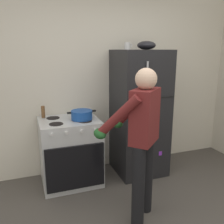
{
  "coord_description": "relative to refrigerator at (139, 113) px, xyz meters",
  "views": [
    {
      "loc": [
        -1.04,
        -1.54,
        1.77
      ],
      "look_at": [
        -0.01,
        1.32,
        1.0
      ],
      "focal_mm": 40.15,
      "sensor_mm": 36.0,
      "label": 1
    }
  ],
  "objects": [
    {
      "name": "stove_range",
      "position": [
        -1.01,
        -0.01,
        -0.44
      ],
      "size": [
        0.76,
        0.67,
        0.89
      ],
      "color": "silver",
      "rests_on": "ground"
    },
    {
      "name": "coffee_mug",
      "position": [
        -0.18,
        0.05,
        0.93
      ],
      "size": [
        0.11,
        0.08,
        0.1
      ],
      "color": "silver",
      "rests_on": "refrigerator"
    },
    {
      "name": "refrigerator",
      "position": [
        0.0,
        0.0,
        0.0
      ],
      "size": [
        0.68,
        0.72,
        1.76
      ],
      "color": "black",
      "rests_on": "ground"
    },
    {
      "name": "kitchen_wall_back",
      "position": [
        -0.49,
        0.38,
        0.47
      ],
      "size": [
        6.0,
        0.1,
        2.7
      ],
      "primitive_type": "cube",
      "color": "silver",
      "rests_on": "ground"
    },
    {
      "name": "person_cook",
      "position": [
        -0.46,
        -0.97,
        0.08
      ],
      "size": [
        0.68,
        0.71,
        1.6
      ],
      "color": "black",
      "rests_on": "ground"
    },
    {
      "name": "pepper_mill",
      "position": [
        -1.31,
        0.2,
        0.08
      ],
      "size": [
        0.05,
        0.05,
        0.15
      ],
      "primitive_type": "cylinder",
      "color": "brown",
      "rests_on": "stove_range"
    },
    {
      "name": "mixing_bowl",
      "position": [
        0.08,
        0.0,
        0.94
      ],
      "size": [
        0.25,
        0.25,
        0.11
      ],
      "primitive_type": "ellipsoid",
      "color": "black",
      "rests_on": "refrigerator"
    },
    {
      "name": "red_pot",
      "position": [
        -0.85,
        -0.05,
        0.06
      ],
      "size": [
        0.37,
        0.27,
        0.11
      ],
      "color": "#19479E",
      "rests_on": "stove_range"
    }
  ]
}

